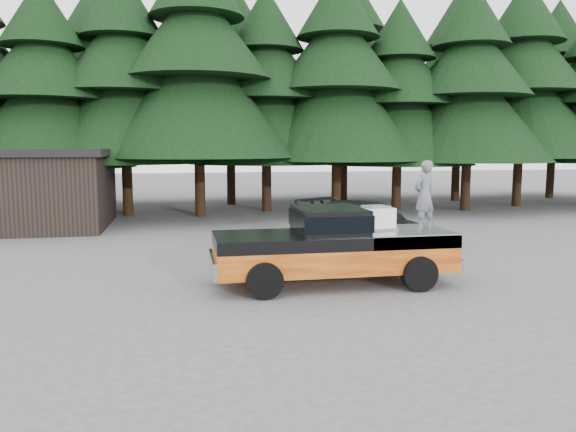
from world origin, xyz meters
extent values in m
plane|color=#49494B|center=(0.00, 0.00, 0.00)|extent=(120.00, 120.00, 0.00)
cube|color=black|center=(1.64, 0.10, 1.62)|extent=(1.66, 1.90, 0.59)
cube|color=silver|center=(2.88, 0.21, 1.60)|extent=(0.90, 0.79, 0.54)
imported|color=#595C61|center=(4.07, 0.01, 2.19)|extent=(0.74, 0.63, 1.73)
imported|color=black|center=(4.21, 4.74, 0.78)|extent=(4.57, 5.78, 1.57)
cube|color=black|center=(-9.00, 12.00, 1.50)|extent=(8.00, 6.00, 3.00)
cube|color=black|center=(-9.00, 12.00, 3.15)|extent=(8.40, 6.40, 0.30)
camera|label=1|loc=(-1.89, -13.04, 3.42)|focal=35.00mm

